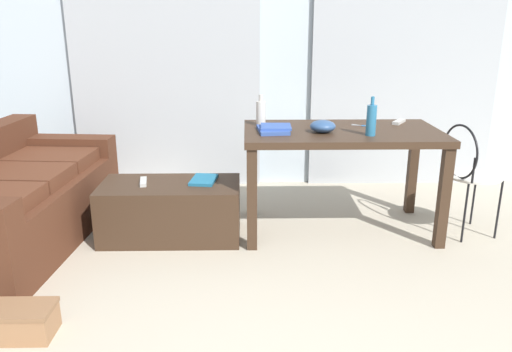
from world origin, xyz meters
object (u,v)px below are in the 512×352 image
at_px(tv_remote_on_table, 399,122).
at_px(magazine, 204,180).
at_px(bowl, 323,126).
at_px(shoebox, 23,321).
at_px(coffee_table, 171,210).
at_px(book_stack, 274,129).
at_px(wire_chair, 467,167).
at_px(bottle_near, 261,113).
at_px(bottle_far, 371,120).
at_px(tv_remote_primary, 143,182).
at_px(couch, 12,201).
at_px(scissors, 360,125).
at_px(craft_table, 341,144).

xyz_separation_m(tv_remote_on_table, magazine, (-1.49, -0.30, -0.37)).
relative_size(bowl, shoebox, 0.59).
xyz_separation_m(coffee_table, tv_remote_on_table, (1.74, 0.35, 0.58)).
bearing_deg(coffee_table, book_stack, 5.23).
xyz_separation_m(tv_remote_on_table, shoebox, (-2.31, -1.58, -0.70)).
distance_m(book_stack, magazine, 0.63).
xyz_separation_m(wire_chair, bowl, (-1.05, 0.03, 0.30)).
distance_m(bottle_near, bowl, 0.50).
distance_m(bottle_far, tv_remote_primary, 1.67).
bearing_deg(bottle_far, magazine, 173.74).
distance_m(wire_chair, shoebox, 3.02).
bearing_deg(magazine, tv_remote_primary, -166.38).
height_order(couch, bottle_far, bottle_far).
bearing_deg(bottle_near, scissors, -2.07).
xyz_separation_m(coffee_table, shoebox, (-0.58, -1.23, -0.12)).
xyz_separation_m(bottle_far, tv_remote_on_table, (0.32, 0.43, -0.10)).
distance_m(craft_table, bottle_near, 0.64).
relative_size(coffee_table, shoebox, 3.24).
relative_size(couch, shoebox, 5.97).
xyz_separation_m(bottle_near, bowl, (0.43, -0.25, -0.05)).
distance_m(bottle_near, tv_remote_primary, 1.01).
xyz_separation_m(bottle_near, scissors, (0.75, -0.03, -0.09)).
distance_m(book_stack, shoebox, 1.99).
bearing_deg(shoebox, magazine, 57.41).
relative_size(couch, tv_remote_primary, 10.04).
relative_size(bottle_near, scissors, 2.25).
bearing_deg(bowl, tv_remote_primary, -178.82).
height_order(craft_table, wire_chair, wire_chair).
distance_m(coffee_table, scissors, 1.55).
height_order(couch, tv_remote_on_table, tv_remote_on_table).
bearing_deg(tv_remote_on_table, coffee_table, -134.95).
relative_size(bottle_far, scissors, 2.59).
bearing_deg(wire_chair, bottle_near, 169.21).
relative_size(coffee_table, tv_remote_on_table, 5.41).
height_order(wire_chair, magazine, wire_chair).
xyz_separation_m(wire_chair, tv_remote_primary, (-2.34, 0.01, -0.10)).
relative_size(bowl, magazine, 0.71).
xyz_separation_m(bottle_near, bottle_far, (0.75, -0.36, 0.01)).
distance_m(craft_table, book_stack, 0.52).
bearing_deg(coffee_table, craft_table, 5.38).
relative_size(bottle_near, bowl, 1.29).
distance_m(tv_remote_on_table, scissors, 0.33).
distance_m(coffee_table, craft_table, 1.34).
distance_m(couch, scissors, 2.59).
distance_m(bottle_near, shoebox, 2.11).
bearing_deg(tv_remote_on_table, tv_remote_primary, -136.35).
relative_size(magazine, shoebox, 0.83).
distance_m(wire_chair, book_stack, 1.42).
relative_size(couch, scissors, 17.81).
height_order(couch, magazine, couch).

